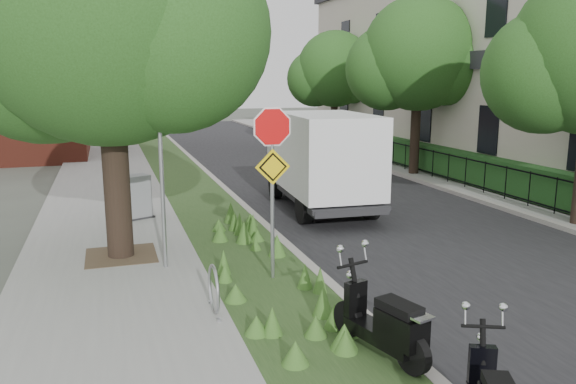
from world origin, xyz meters
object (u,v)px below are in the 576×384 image
(utility_cabinet, at_px, (135,198))
(sign_assembly, at_px, (272,158))
(box_truck, at_px, (322,157))
(scooter_near, at_px, (389,330))

(utility_cabinet, bearing_deg, sign_assembly, -68.34)
(box_truck, bearing_deg, sign_assembly, -119.65)
(sign_assembly, relative_size, box_truck, 0.61)
(sign_assembly, bearing_deg, scooter_near, -80.52)
(box_truck, distance_m, utility_cabinet, 5.20)
(sign_assembly, height_order, box_truck, sign_assembly)
(scooter_near, relative_size, utility_cabinet, 1.53)
(box_truck, relative_size, utility_cabinet, 4.73)
(sign_assembly, xyz_separation_m, box_truck, (2.98, 5.23, -0.79))
(scooter_near, height_order, utility_cabinet, utility_cabinet)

